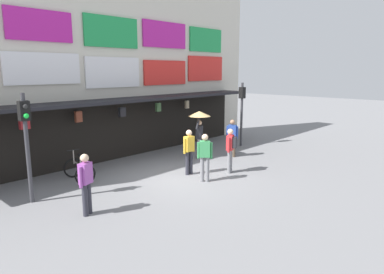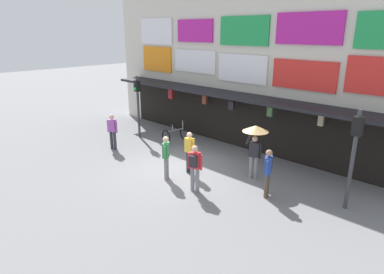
% 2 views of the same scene
% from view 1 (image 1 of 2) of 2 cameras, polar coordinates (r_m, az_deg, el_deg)
% --- Properties ---
extents(ground_plane, '(80.00, 80.00, 0.00)m').
position_cam_1_polar(ground_plane, '(12.63, -1.75, -6.66)').
color(ground_plane, slate).
extents(shopfront, '(18.00, 2.60, 8.00)m').
position_cam_1_polar(shopfront, '(15.59, -14.11, 11.16)').
color(shopfront, beige).
rests_on(shopfront, ground).
extents(traffic_light_near, '(0.28, 0.33, 3.20)m').
position_cam_1_polar(traffic_light_near, '(10.88, -25.63, 0.96)').
color(traffic_light_near, '#38383D').
rests_on(traffic_light_near, ground).
extents(traffic_light_far, '(0.28, 0.33, 3.20)m').
position_cam_1_polar(traffic_light_far, '(17.70, 8.17, 5.40)').
color(traffic_light_far, '#38383D').
rests_on(traffic_light_far, ground).
extents(bicycle_parked, '(0.89, 1.25, 1.05)m').
position_cam_1_polar(bicycle_parked, '(12.73, -18.05, -5.22)').
color(bicycle_parked, black).
rests_on(bicycle_parked, ground).
extents(pedestrian_in_yellow, '(0.50, 0.44, 1.68)m').
position_cam_1_polar(pedestrian_in_yellow, '(13.05, 6.38, -1.67)').
color(pedestrian_in_yellow, gray).
rests_on(pedestrian_in_yellow, ground).
extents(pedestrian_with_umbrella, '(0.96, 0.96, 2.08)m').
position_cam_1_polar(pedestrian_with_umbrella, '(15.02, 1.22, 2.61)').
color(pedestrian_with_umbrella, gray).
rests_on(pedestrian_with_umbrella, ground).
extents(pedestrian_in_black, '(0.53, 0.24, 1.68)m').
position_cam_1_polar(pedestrian_in_black, '(12.76, -0.49, -2.06)').
color(pedestrian_in_black, '#2D2D38').
rests_on(pedestrian_in_black, ground).
extents(pedestrian_in_green, '(0.49, 0.35, 1.68)m').
position_cam_1_polar(pedestrian_in_green, '(9.64, -17.04, -6.91)').
color(pedestrian_in_green, '#2D2D38').
rests_on(pedestrian_in_green, ground).
extents(pedestrian_in_purple, '(0.39, 0.44, 1.68)m').
position_cam_1_polar(pedestrian_in_purple, '(11.94, 2.13, -2.98)').
color(pedestrian_in_purple, gray).
rests_on(pedestrian_in_purple, ground).
extents(pedestrian_in_white, '(0.35, 0.49, 1.68)m').
position_cam_1_polar(pedestrian_in_white, '(15.46, 6.62, 0.17)').
color(pedestrian_in_white, brown).
rests_on(pedestrian_in_white, ground).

